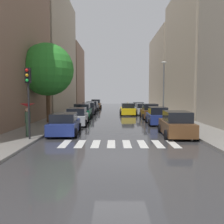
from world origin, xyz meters
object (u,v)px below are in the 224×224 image
object	(u,v)px
parked_car_left_second	(77,117)
traffic_light_left_corner	(28,87)
parked_car_left_sixth	(96,104)
parked_car_right_fourth	(142,109)
parked_car_left_fourth	(89,109)
parked_car_left_nearest	(64,124)
parked_car_right_fifth	(138,107)
parked_car_left_fifth	(92,106)
parked_car_right_third	(150,112)
parked_car_left_third	(83,112)
taxi_midroad	(128,109)
parked_car_right_nearest	(176,125)
parked_car_right_second	(157,116)
lamp_post_right	(164,85)
pedestrian_foreground	(27,113)
street_tree_left	(47,70)

from	to	relation	value
parked_car_left_second	traffic_light_left_corner	distance (m)	8.47
parked_car_left_sixth	parked_car_right_fourth	bearing A→B (deg)	-150.89
parked_car_left_fourth	parked_car_left_nearest	bearing A→B (deg)	177.68
parked_car_left_sixth	parked_car_right_fifth	world-z (taller)	parked_car_left_sixth
parked_car_left_fifth	parked_car_right_third	size ratio (longest dim) A/B	1.13
parked_car_left_third	parked_car_left_sixth	xyz separation A→B (m)	(0.21, 18.99, 0.02)
parked_car_right_third	taxi_midroad	xyz separation A→B (m)	(-2.30, 4.85, -0.05)
parked_car_left_nearest	parked_car_left_fifth	world-z (taller)	parked_car_left_fifth
parked_car_left_fifth	parked_car_right_third	distance (m)	14.86
parked_car_left_second	traffic_light_left_corner	size ratio (longest dim) A/B	1.13
parked_car_left_sixth	parked_car_right_nearest	world-z (taller)	parked_car_left_sixth
parked_car_left_fifth	parked_car_right_nearest	distance (m)	25.65
parked_car_left_nearest	parked_car_right_second	bearing A→B (deg)	-56.53
parked_car_left_fifth	parked_car_left_sixth	distance (m)	6.39
parked_car_right_second	parked_car_right_fifth	bearing A→B (deg)	1.96
parked_car_left_second	parked_car_right_nearest	xyz separation A→B (m)	(7.69, -6.06, 0.05)
parked_car_left_fourth	lamp_post_right	bearing A→B (deg)	-124.09
parked_car_left_fifth	pedestrian_foreground	xyz separation A→B (m)	(-1.97, -25.24, 0.91)
traffic_light_left_corner	parked_car_left_nearest	bearing A→B (deg)	58.22
parked_car_right_fourth	street_tree_left	xyz separation A→B (m)	(-10.37, -10.74, 4.47)
parked_car_right_third	traffic_light_left_corner	size ratio (longest dim) A/B	0.96
parked_car_right_fourth	parked_car_right_second	bearing A→B (deg)	177.84
parked_car_left_fourth	lamp_post_right	distance (m)	11.51
parked_car_left_fourth	pedestrian_foreground	bearing A→B (deg)	171.39
parked_car_left_nearest	lamp_post_right	bearing A→B (deg)	-42.61
parked_car_left_fifth	parked_car_right_second	xyz separation A→B (m)	(7.75, -18.03, 0.02)
parked_car_left_third	pedestrian_foreground	xyz separation A→B (m)	(-1.92, -12.63, 0.86)
pedestrian_foreground	parked_car_left_third	bearing A→B (deg)	63.22
parked_car_left_fourth	parked_car_right_second	bearing A→B (deg)	-148.45
parked_car_left_third	parked_car_left_fifth	world-z (taller)	parked_car_left_third
lamp_post_right	parked_car_left_nearest	bearing A→B (deg)	-129.94
pedestrian_foreground	parked_car_left_second	bearing A→B (deg)	54.37
parked_car_right_second	lamp_post_right	distance (m)	6.66
taxi_midroad	parked_car_left_sixth	bearing A→B (deg)	20.17
parked_car_left_second	pedestrian_foreground	distance (m)	7.29
parked_car_right_nearest	parked_car_right_fourth	xyz separation A→B (m)	(-0.26, 17.66, -0.07)
parked_car_left_fourth	parked_car_right_fourth	bearing A→B (deg)	-93.42
parked_car_right_third	pedestrian_foreground	xyz separation A→B (m)	(-9.79, -12.61, 0.86)
parked_car_left_sixth	parked_car_right_second	bearing A→B (deg)	-163.30
parked_car_right_third	parked_car_right_nearest	bearing A→B (deg)	179.90
traffic_light_left_corner	parked_car_right_fourth	bearing A→B (deg)	64.81
parked_car_right_nearest	parked_car_right_third	world-z (taller)	parked_car_right_third
parked_car_right_fifth	pedestrian_foreground	distance (m)	25.64
parked_car_right_second	parked_car_right_fourth	distance (m)	11.29
parked_car_right_fourth	parked_car_right_third	bearing A→B (deg)	179.12
parked_car_left_third	lamp_post_right	size ratio (longest dim) A/B	0.69
parked_car_left_nearest	taxi_midroad	bearing A→B (deg)	-21.64
parked_car_right_nearest	taxi_midroad	world-z (taller)	taxi_midroad
parked_car_left_second	parked_car_right_third	size ratio (longest dim) A/B	1.18
parked_car_left_third	parked_car_left_sixth	distance (m)	18.99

